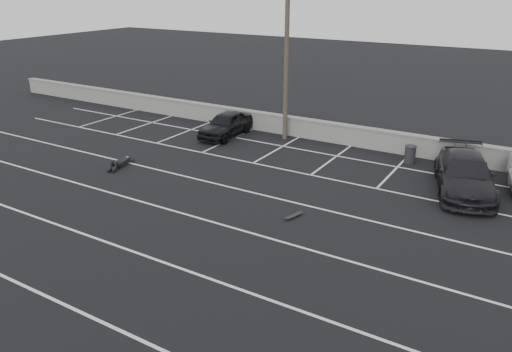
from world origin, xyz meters
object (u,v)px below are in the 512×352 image
Objects in this scene: trash_bin at (410,154)px; person at (122,160)px; car_right at (465,174)px; utility_pole at (287,53)px; car_left at (226,124)px; skateboard at (294,216)px.

person is at bearing -148.16° from trash_bin.
car_right is 0.57× the size of utility_pole.
car_left is 5.09m from utility_pole.
utility_pole reaches higher than person.
utility_pole is (-9.63, 2.67, 3.84)m from car_right.
trash_bin is at bearing 124.43° from car_right.
utility_pole is 9.81m from person.
car_left reaches higher than skateboard.
skateboard is at bearing -45.07° from car_left.
trash_bin is (6.85, -0.37, -4.16)m from utility_pole.
skateboard is (-2.03, -8.00, -0.36)m from trash_bin.
utility_pole reaches higher than car_right.
utility_pole is at bearing 176.92° from trash_bin.
trash_bin is 0.35× the size of person.
person is (-4.61, -7.48, -4.37)m from utility_pole.
car_left is at bearing -175.18° from trash_bin.
person is (-14.23, -4.81, -0.52)m from car_right.
car_left is 9.90m from trash_bin.
car_right reaches higher than trash_bin.
trash_bin is 13.49m from person.
utility_pole is at bearing 19.06° from car_left.
car_left is at bearing 157.41° from car_right.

